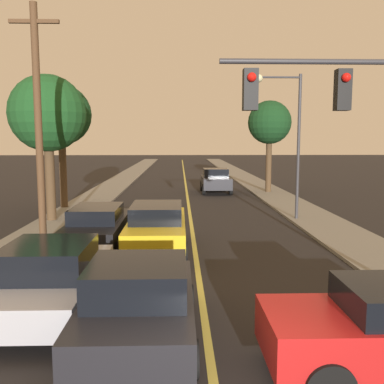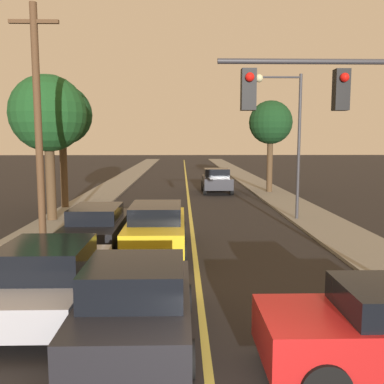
{
  "view_description": "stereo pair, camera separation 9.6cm",
  "coord_description": "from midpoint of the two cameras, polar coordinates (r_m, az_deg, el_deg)",
  "views": [
    {
      "loc": [
        -0.51,
        -4.55,
        3.75
      ],
      "look_at": [
        0.0,
        12.91,
        1.6
      ],
      "focal_mm": 40.0,
      "sensor_mm": 36.0,
      "label": 1
    },
    {
      "loc": [
        -0.42,
        -4.56,
        3.75
      ],
      "look_at": [
        0.0,
        12.91,
        1.6
      ],
      "focal_mm": 40.0,
      "sensor_mm": 36.0,
      "label": 2
    }
  ],
  "objects": [
    {
      "name": "sidewalk_left",
      "position": [
        41.07,
        -9.15,
        1.77
      ],
      "size": [
        2.5,
        80.0,
        0.12
      ],
      "color": "gray",
      "rests_on": "ground"
    },
    {
      "name": "sidewalk_right",
      "position": [
        41.2,
        7.07,
        1.82
      ],
      "size": [
        2.5,
        80.0,
        0.12
      ],
      "color": "gray",
      "rests_on": "ground"
    },
    {
      "name": "tree_left_far",
      "position": [
        20.27,
        -18.84,
        9.78
      ],
      "size": [
        3.39,
        3.39,
        6.48
      ],
      "color": "#4C3823",
      "rests_on": "ground"
    },
    {
      "name": "tree_left_near",
      "position": [
        23.96,
        -17.18,
        9.71
      ],
      "size": [
        3.19,
        3.19,
        6.53
      ],
      "color": "#4C3823",
      "rests_on": "ground"
    },
    {
      "name": "road_surface",
      "position": [
        40.73,
        -1.03,
        1.73
      ],
      "size": [
        9.1,
        80.0,
        0.01
      ],
      "color": "black",
      "rests_on": "ground"
    },
    {
      "name": "car_outer_lane_second",
      "position": [
        14.82,
        -12.63,
        -4.63
      ],
      "size": [
        1.87,
        4.75,
        1.54
      ],
      "color": "black",
      "rests_on": "ground"
    },
    {
      "name": "car_outer_lane_front",
      "position": [
        9.85,
        -18.52,
        -10.77
      ],
      "size": [
        2.08,
        4.43,
        1.58
      ],
      "color": "#A5A8B2",
      "rests_on": "ground"
    },
    {
      "name": "traffic_signal_mast",
      "position": [
        10.34,
        20.51,
        8.64
      ],
      "size": [
        4.67,
        0.42,
        5.58
      ],
      "color": "#333338",
      "rests_on": "ground"
    },
    {
      "name": "utility_pole_left",
      "position": [
        15.12,
        -19.98,
        8.59
      ],
      "size": [
        1.6,
        0.24,
        7.98
      ],
      "color": "#513823",
      "rests_on": "ground"
    },
    {
      "name": "car_near_lane_front",
      "position": [
        8.23,
        -7.44,
        -14.28
      ],
      "size": [
        2.11,
        4.16,
        1.54
      ],
      "color": "black",
      "rests_on": "ground"
    },
    {
      "name": "car_near_lane_second",
      "position": [
        14.41,
        -4.88,
        -4.65
      ],
      "size": [
        1.99,
        5.01,
        1.63
      ],
      "color": "gold",
      "rests_on": "ground"
    },
    {
      "name": "streetlamp_right",
      "position": [
        19.98,
        12.46,
        8.69
      ],
      "size": [
        2.13,
        0.36,
        6.53
      ],
      "color": "#333338",
      "rests_on": "ground"
    },
    {
      "name": "car_far_oncoming",
      "position": [
        30.27,
        3.09,
        1.55
      ],
      "size": [
        2.06,
        3.94,
        1.71
      ],
      "rotation": [
        0.0,
        0.0,
        3.14
      ],
      "color": "black",
      "rests_on": "ground"
    },
    {
      "name": "tree_right_near",
      "position": [
        30.27,
        10.21,
        9.01
      ],
      "size": [
        2.98,
        2.98,
        6.3
      ],
      "color": "#4C3823",
      "rests_on": "ground"
    }
  ]
}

